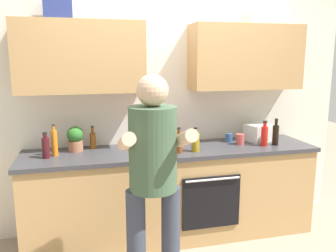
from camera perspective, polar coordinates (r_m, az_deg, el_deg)
ground_plane at (r=3.71m, az=0.71°, el=-17.34°), size 12.00×12.00×0.00m
back_wall_unit at (r=3.54m, az=-0.46°, el=6.66°), size 4.00×0.38×2.50m
counter at (r=3.52m, az=0.75°, el=-10.87°), size 2.84×0.67×0.90m
person_standing at (r=2.48m, az=-2.43°, el=-7.39°), size 0.49×0.45×1.66m
bottle_vinegar at (r=3.24m, az=1.79°, el=-2.71°), size 0.07×0.07×0.24m
bottle_juice at (r=3.29m, az=-18.08°, el=-2.56°), size 0.06×0.06×0.29m
bottle_wine at (r=3.24m, az=-19.36°, el=-3.27°), size 0.07×0.07×0.23m
bottle_oil at (r=3.29m, az=4.52°, el=-2.59°), size 0.07×0.07×0.23m
bottle_hotsauce at (r=3.61m, az=15.49°, el=-1.47°), size 0.07×0.07×0.25m
bottle_syrup at (r=3.47m, az=-12.19°, el=-2.22°), size 0.06×0.06×0.22m
bottle_soy at (r=3.68m, az=17.18°, el=-1.30°), size 0.06×0.06×0.27m
cup_ceramic at (r=3.62m, az=11.70°, el=-2.14°), size 0.08×0.08×0.11m
cup_coffee at (r=3.46m, az=-5.65°, el=-2.80°), size 0.09×0.09×0.08m
cup_tea at (r=3.71m, az=9.92°, el=-1.88°), size 0.07×0.07×0.09m
potted_herb at (r=3.39m, az=-14.92°, el=-1.97°), size 0.15×0.15×0.24m
grocery_bag_produce at (r=3.81m, az=14.56°, el=-1.07°), size 0.29×0.27×0.18m
grocery_bag_crisps at (r=3.35m, az=-2.33°, el=-2.34°), size 0.27×0.26×0.18m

